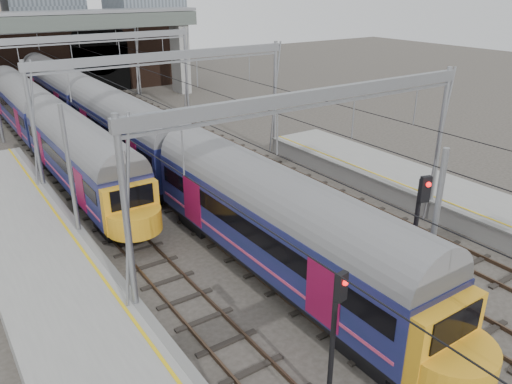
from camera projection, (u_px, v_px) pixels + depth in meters
ground at (467, 366)px, 16.43m from camera, size 160.00×160.00×0.00m
tracks at (230, 209)px, 27.86m from camera, size 14.40×80.00×0.22m
overhead_line at (172, 74)px, 30.28m from camera, size 16.80×80.00×8.00m
retaining_wall at (65, 55)px, 55.08m from camera, size 28.00×2.75×9.00m
overbridge at (63, 32)px, 48.70m from camera, size 28.00×3.00×9.25m
train_main at (88, 107)px, 39.74m from camera, size 2.92×67.46×4.98m
train_second at (48, 126)px, 34.80m from camera, size 2.74×31.66×4.73m
signal_near_left at (335, 325)px, 13.72m from camera, size 0.35×0.46×4.69m
signal_near_centre at (417, 227)px, 18.38m from camera, size 0.42×0.49×5.39m
equip_cover_b at (352, 252)px, 23.30m from camera, size 0.88×0.66×0.10m
equip_cover_c at (352, 269)px, 21.89m from camera, size 0.97×0.76×0.10m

